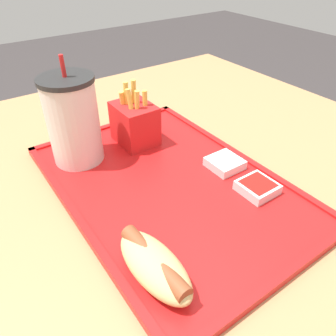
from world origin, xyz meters
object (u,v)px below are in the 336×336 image
fries_carton (135,123)px  sauce_cup_mayo (225,163)px  sauce_cup_ketchup (257,187)px  soda_cup (73,120)px  hot_dog_far (154,265)px

fries_carton → sauce_cup_mayo: size_ratio=2.24×
sauce_cup_ketchup → soda_cup: bearing=37.5°
fries_carton → sauce_cup_ketchup: 0.26m
soda_cup → hot_dog_far: (-0.30, 0.03, -0.06)m
sauce_cup_mayo → sauce_cup_ketchup: 0.08m
soda_cup → sauce_cup_mayo: soda_cup is taller
soda_cup → hot_dog_far: 0.30m
sauce_cup_mayo → sauce_cup_ketchup: size_ratio=1.00×
soda_cup → fries_carton: 0.12m
fries_carton → hot_dog_far: bearing=153.5°
hot_dog_far → sauce_cup_mayo: size_ratio=2.34×
hot_dog_far → sauce_cup_ketchup: bearing=-80.1°
fries_carton → sauce_cup_ketchup: bearing=-162.1°
sauce_cup_mayo → sauce_cup_ketchup: (-0.08, 0.00, 0.00)m
soda_cup → sauce_cup_mayo: bearing=-131.3°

